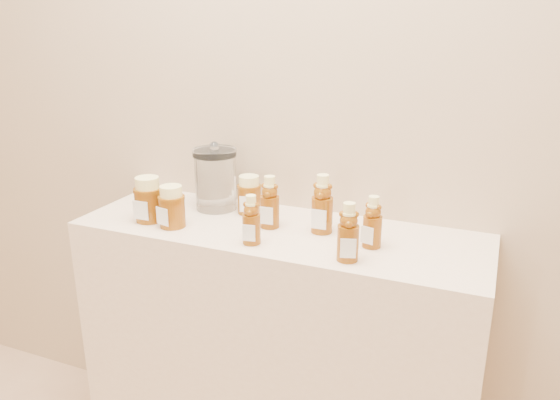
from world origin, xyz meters
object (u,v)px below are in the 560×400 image
at_px(glass_canister, 215,176).
at_px(display_table, 278,361).
at_px(bear_bottle_front_left, 251,216).
at_px(bear_bottle_back_left, 270,199).
at_px(honey_jar_left, 148,199).

bearing_deg(glass_canister, display_table, -19.75).
bearing_deg(bear_bottle_front_left, glass_canister, 127.18).
xyz_separation_m(display_table, bear_bottle_back_left, (-0.03, 0.01, 0.54)).
relative_size(display_table, bear_bottle_front_left, 7.74).
distance_m(bear_bottle_front_left, honey_jar_left, 0.36).
height_order(bear_bottle_back_left, glass_canister, glass_canister).
distance_m(display_table, honey_jar_left, 0.65).
bearing_deg(display_table, honey_jar_left, -167.27).
relative_size(display_table, honey_jar_left, 8.82).
xyz_separation_m(display_table, bear_bottle_front_left, (-0.02, -0.13, 0.53)).
height_order(bear_bottle_front_left, glass_canister, glass_canister).
bearing_deg(honey_jar_left, display_table, 12.00).
relative_size(display_table, bear_bottle_back_left, 6.87).
relative_size(bear_bottle_back_left, bear_bottle_front_left, 1.13).
height_order(bear_bottle_back_left, honey_jar_left, bear_bottle_back_left).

